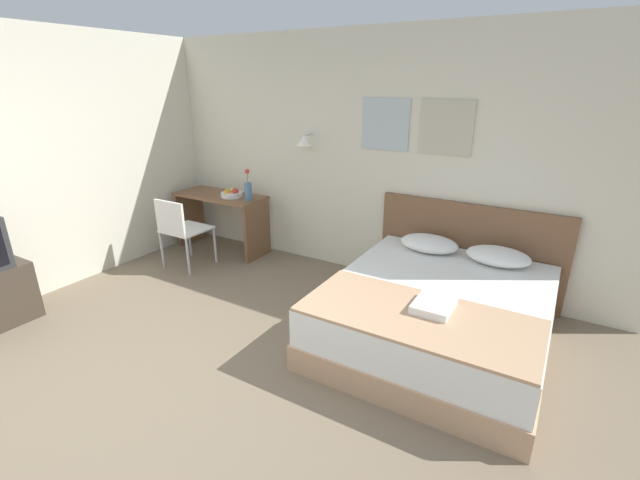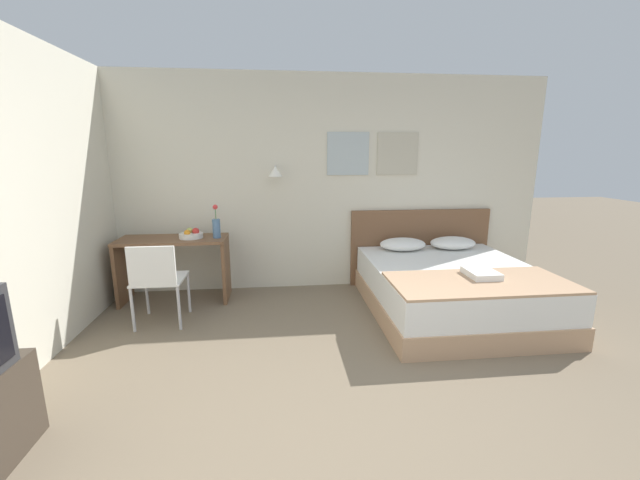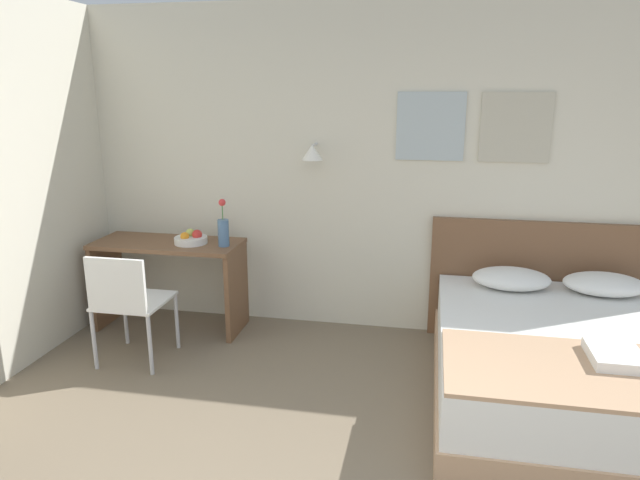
{
  "view_description": "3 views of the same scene",
  "coord_description": "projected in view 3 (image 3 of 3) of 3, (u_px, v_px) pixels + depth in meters",
  "views": [
    {
      "loc": [
        2.1,
        -1.36,
        2.12
      ],
      "look_at": [
        0.17,
        1.9,
        0.71
      ],
      "focal_mm": 24.0,
      "sensor_mm": 36.0,
      "label": 1
    },
    {
      "loc": [
        -0.54,
        -1.97,
        1.73
      ],
      "look_at": [
        -0.12,
        1.79,
        0.87
      ],
      "focal_mm": 22.0,
      "sensor_mm": 36.0,
      "label": 2
    },
    {
      "loc": [
        0.38,
        -1.64,
        1.99
      ],
      "look_at": [
        -0.27,
        1.64,
        1.1
      ],
      "focal_mm": 32.0,
      "sensor_mm": 36.0,
      "label": 3
    }
  ],
  "objects": [
    {
      "name": "throw_blanket",
      "position": [
        606.0,
        373.0,
        2.99
      ],
      "size": [
        1.68,
        0.79,
        0.02
      ],
      "color": "tan",
      "rests_on": "bed"
    },
    {
      "name": "fruit_bowl",
      "position": [
        191.0,
        239.0,
        4.66
      ],
      "size": [
        0.27,
        0.27,
        0.11
      ],
      "color": "silver",
      "rests_on": "desk"
    },
    {
      "name": "bed",
      "position": [
        575.0,
        370.0,
        3.6
      ],
      "size": [
        1.73,
        1.97,
        0.53
      ],
      "color": "tan",
      "rests_on": "ground_plane"
    },
    {
      "name": "folded_towel_near_foot",
      "position": [
        615.0,
        356.0,
        3.1
      ],
      "size": [
        0.27,
        0.34,
        0.06
      ],
      "color": "white",
      "rests_on": "throw_blanket"
    },
    {
      "name": "desk_chair",
      "position": [
        127.0,
        298.0,
        4.11
      ],
      "size": [
        0.48,
        0.48,
        0.86
      ],
      "color": "white",
      "rests_on": "ground_plane"
    },
    {
      "name": "desk",
      "position": [
        169.0,
        268.0,
        4.78
      ],
      "size": [
        1.22,
        0.51,
        0.75
      ],
      "color": "brown",
      "rests_on": "ground_plane"
    },
    {
      "name": "wall_back",
      "position": [
        385.0,
        172.0,
        4.59
      ],
      "size": [
        5.76,
        0.31,
        2.65
      ],
      "color": "beige",
      "rests_on": "ground_plane"
    },
    {
      "name": "headboard",
      "position": [
        549.0,
        283.0,
        4.51
      ],
      "size": [
        1.85,
        0.06,
        0.99
      ],
      "color": "brown",
      "rests_on": "ground_plane"
    },
    {
      "name": "flower_vase",
      "position": [
        223.0,
        230.0,
        4.56
      ],
      "size": [
        0.09,
        0.09,
        0.39
      ],
      "color": "#4C7099",
      "rests_on": "desk"
    },
    {
      "name": "pillow_right",
      "position": [
        604.0,
        284.0,
        4.16
      ],
      "size": [
        0.57,
        0.39,
        0.15
      ],
      "color": "white",
      "rests_on": "bed"
    },
    {
      "name": "pillow_left",
      "position": [
        511.0,
        279.0,
        4.28
      ],
      "size": [
        0.57,
        0.39,
        0.15
      ],
      "color": "white",
      "rests_on": "bed"
    }
  ]
}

